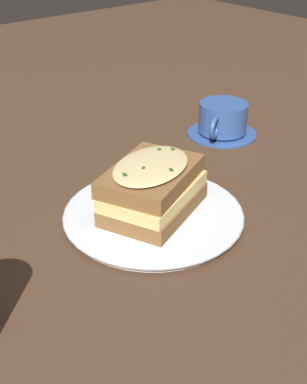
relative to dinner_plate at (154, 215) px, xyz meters
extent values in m
plane|color=#473021|center=(0.02, 0.03, -0.01)|extent=(2.40, 2.40, 0.00)
cylinder|color=white|center=(0.00, 0.00, 0.00)|extent=(0.23, 0.23, 0.01)
torus|color=white|center=(0.00, 0.00, 0.00)|extent=(0.24, 0.24, 0.01)
cube|color=brown|center=(0.00, 0.00, 0.02)|extent=(0.16, 0.14, 0.02)
cube|color=#EAD17A|center=(0.00, 0.00, 0.04)|extent=(0.17, 0.14, 0.02)
cube|color=brown|center=(0.00, 0.01, 0.06)|extent=(0.17, 0.14, 0.02)
ellipsoid|color=beige|center=(0.00, 0.01, 0.07)|extent=(0.15, 0.13, 0.01)
cube|color=#2D6028|center=(0.05, 0.02, 0.08)|extent=(0.00, 0.01, 0.00)
cube|color=#2D6028|center=(-0.05, 0.00, 0.08)|extent=(0.00, 0.01, 0.00)
cube|color=#2D6028|center=(0.03, 0.03, 0.08)|extent=(0.01, 0.01, 0.00)
cube|color=#2D6028|center=(0.01, -0.03, 0.08)|extent=(0.00, 0.01, 0.00)
cube|color=#2D6028|center=(-0.02, 0.00, 0.08)|extent=(0.01, 0.01, 0.00)
cylinder|color=#33569E|center=(0.28, 0.14, 0.00)|extent=(0.12, 0.12, 0.01)
cylinder|color=#33569E|center=(0.28, 0.14, 0.03)|extent=(0.09, 0.09, 0.05)
cylinder|color=#381E0F|center=(0.28, 0.14, 0.05)|extent=(0.07, 0.07, 0.00)
torus|color=#33569E|center=(0.23, 0.12, 0.03)|extent=(0.04, 0.03, 0.04)
camera|label=1|loc=(-0.39, -0.47, 0.38)|focal=50.00mm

